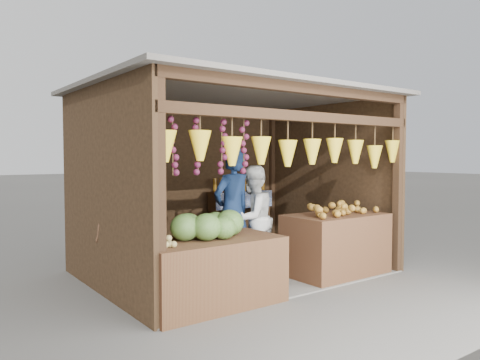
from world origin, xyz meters
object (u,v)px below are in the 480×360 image
object	(u,v)px
counter_right	(336,245)
vendor_seated	(116,227)
woman_standing	(252,218)
counter_left	(210,272)
man_standing	(232,212)

from	to	relation	value
counter_right	vendor_seated	bearing A→B (deg)	160.77
counter_right	woman_standing	world-z (taller)	woman_standing
counter_left	counter_right	xyz separation A→B (m)	(2.20, 0.08, 0.05)
vendor_seated	woman_standing	bearing A→B (deg)	-161.81
man_standing	woman_standing	world-z (taller)	man_standing
counter_right	vendor_seated	xyz separation A→B (m)	(-2.89, 1.01, 0.39)
vendor_seated	counter_left	bearing A→B (deg)	144.02
counter_left	man_standing	size ratio (longest dim) A/B	0.91
counter_right	man_standing	world-z (taller)	man_standing
counter_left	man_standing	xyz separation A→B (m)	(0.99, 0.96, 0.53)
vendor_seated	man_standing	bearing A→B (deg)	-163.02
counter_right	woman_standing	size ratio (longest dim) A/B	0.92
vendor_seated	counter_right	bearing A→B (deg)	-177.64
counter_right	counter_left	bearing A→B (deg)	-177.79
man_standing	woman_standing	size ratio (longest dim) A/B	1.16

